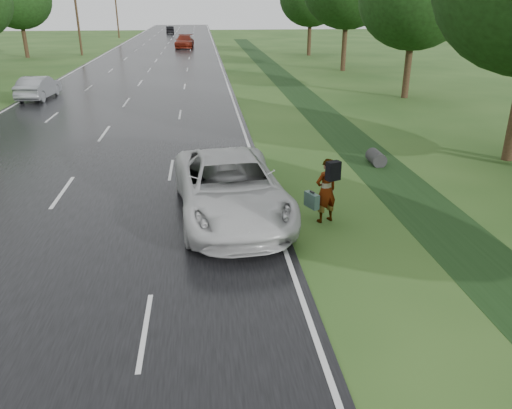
{
  "coord_description": "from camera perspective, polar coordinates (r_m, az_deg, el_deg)",
  "views": [
    {
      "loc": [
        4.79,
        -8.24,
        5.98
      ],
      "look_at": [
        6.01,
        3.13,
        1.3
      ],
      "focal_mm": 35.0,
      "sensor_mm": 36.0,
      "label": 1
    }
  ],
  "objects": [
    {
      "name": "edge_stripe_west",
      "position": [
        54.8,
        -18.88,
        14.9
      ],
      "size": [
        0.12,
        180.0,
        0.01
      ],
      "primitive_type": "cube",
      "color": "silver",
      "rests_on": "road"
    },
    {
      "name": "far_car_red",
      "position": [
        72.01,
        -8.18,
        17.97
      ],
      "size": [
        2.63,
        5.87,
        1.67
      ],
      "primitive_type": "imported",
      "rotation": [
        0.0,
        0.0,
        -0.05
      ],
      "color": "maroon",
      "rests_on": "road"
    },
    {
      "name": "utility_pole_distant",
      "position": [
        94.28,
        -15.71,
        21.02
      ],
      "size": [
        1.6,
        0.26,
        10.0
      ],
      "color": "#322314",
      "rests_on": "ground"
    },
    {
      "name": "pedestrian",
      "position": [
        14.35,
        7.95,
        1.67
      ],
      "size": [
        1.01,
        0.78,
        1.91
      ],
      "rotation": [
        0.0,
        0.0,
        3.54
      ],
      "color": "#A5998C",
      "rests_on": "ground"
    },
    {
      "name": "drainage_ditch",
      "position": [
        28.39,
        7.82,
        9.97
      ],
      "size": [
        2.2,
        120.0,
        0.56
      ],
      "color": "black",
      "rests_on": "ground"
    },
    {
      "name": "far_car_dark",
      "position": [
        104.68,
        -9.81,
        19.07
      ],
      "size": [
        1.77,
        4.24,
        1.36
      ],
      "primitive_type": "imported",
      "rotation": [
        0.0,
        0.0,
        3.22
      ],
      "color": "black",
      "rests_on": "road"
    },
    {
      "name": "utility_pole_far",
      "position": [
        64.77,
        -19.87,
        20.35
      ],
      "size": [
        1.6,
        0.26,
        10.0
      ],
      "color": "#322314",
      "rests_on": "ground"
    },
    {
      "name": "center_line",
      "position": [
        53.78,
        -11.61,
        15.48
      ],
      "size": [
        0.12,
        180.0,
        0.01
      ],
      "primitive_type": "cube",
      "color": "silver",
      "rests_on": "road"
    },
    {
      "name": "road",
      "position": [
        53.78,
        -11.6,
        15.46
      ],
      "size": [
        14.0,
        180.0,
        0.04
      ],
      "primitive_type": "cube",
      "color": "black",
      "rests_on": "ground"
    },
    {
      "name": "white_pickup",
      "position": [
        14.56,
        -2.95,
        1.95
      ],
      "size": [
        3.54,
        6.68,
        1.79
      ],
      "primitive_type": "imported",
      "rotation": [
        0.0,
        0.0,
        0.09
      ],
      "color": "silver",
      "rests_on": "road"
    },
    {
      "name": "edge_stripe_east",
      "position": [
        53.6,
        -4.13,
        15.84
      ],
      "size": [
        0.12,
        180.0,
        0.01
      ],
      "primitive_type": "cube",
      "color": "silver",
      "rests_on": "road"
    },
    {
      "name": "silver_sedan",
      "position": [
        36.19,
        -23.61,
        12.18
      ],
      "size": [
        1.87,
        4.54,
        1.46
      ],
      "primitive_type": "imported",
      "rotation": [
        0.0,
        0.0,
        3.07
      ],
      "color": "gray",
      "rests_on": "road"
    }
  ]
}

